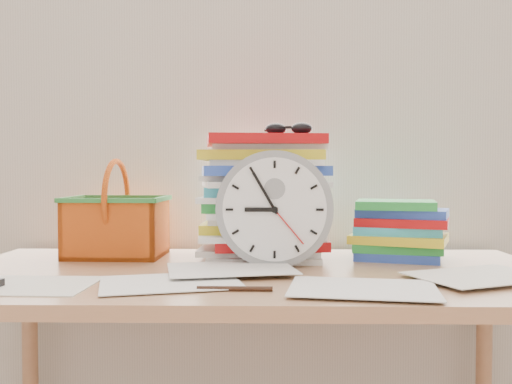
{
  "coord_description": "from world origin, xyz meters",
  "views": [
    {
      "loc": [
        0.03,
        0.29,
        0.98
      ],
      "look_at": [
        0.01,
        1.6,
        0.93
      ],
      "focal_mm": 40.0,
      "sensor_mm": 36.0,
      "label": 1
    }
  ],
  "objects_px": {
    "desk": "(253,302)",
    "paper_stack": "(264,197)",
    "book_stack": "(397,230)",
    "basket": "(117,209)",
    "clock": "(274,209)"
  },
  "relations": [
    {
      "from": "clock",
      "to": "paper_stack",
      "type": "bearing_deg",
      "value": 99.61
    },
    {
      "from": "basket",
      "to": "desk",
      "type": "bearing_deg",
      "value": -26.68
    },
    {
      "from": "desk",
      "to": "clock",
      "type": "height_order",
      "value": "clock"
    },
    {
      "from": "desk",
      "to": "basket",
      "type": "relative_size",
      "value": 5.47
    },
    {
      "from": "clock",
      "to": "book_stack",
      "type": "distance_m",
      "value": 0.35
    },
    {
      "from": "desk",
      "to": "paper_stack",
      "type": "relative_size",
      "value": 4.16
    },
    {
      "from": "book_stack",
      "to": "basket",
      "type": "bearing_deg",
      "value": 177.91
    },
    {
      "from": "paper_stack",
      "to": "book_stack",
      "type": "xyz_separation_m",
      "value": [
        0.35,
        -0.02,
        -0.08
      ]
    },
    {
      "from": "desk",
      "to": "book_stack",
      "type": "bearing_deg",
      "value": 25.33
    },
    {
      "from": "basket",
      "to": "paper_stack",
      "type": "bearing_deg",
      "value": 1.41
    },
    {
      "from": "paper_stack",
      "to": "basket",
      "type": "relative_size",
      "value": 1.31
    },
    {
      "from": "desk",
      "to": "basket",
      "type": "bearing_deg",
      "value": 151.25
    },
    {
      "from": "paper_stack",
      "to": "book_stack",
      "type": "relative_size",
      "value": 1.31
    },
    {
      "from": "desk",
      "to": "paper_stack",
      "type": "bearing_deg",
      "value": 82.56
    },
    {
      "from": "paper_stack",
      "to": "book_stack",
      "type": "distance_m",
      "value": 0.36
    }
  ]
}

